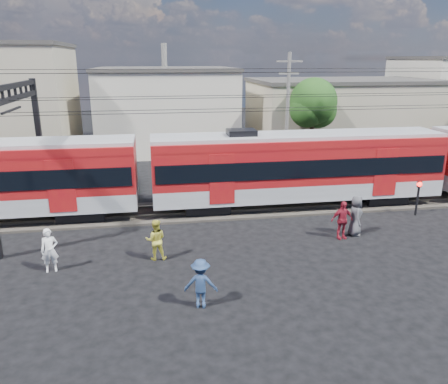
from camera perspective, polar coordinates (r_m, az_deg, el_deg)
The scene contains 16 objects.
ground at distance 17.02m, azimuth 3.16°, elevation -11.33°, with size 120.00×120.00×0.00m, color black.
track_bed at distance 24.21m, azimuth -0.88°, elevation -2.30°, with size 70.00×3.40×0.12m, color #2D2823.
rail_near at distance 23.47m, azimuth -0.61°, elevation -2.62°, with size 70.00×0.12×0.12m, color #59544C.
rail_far at distance 24.88m, azimuth -1.13°, elevation -1.47°, with size 70.00×0.12×0.12m, color #59544C.
commuter_train at distance 24.66m, azimuth 10.05°, elevation 3.47°, with size 50.30×3.08×4.17m.
catenary at distance 23.41m, azimuth -22.63°, elevation 8.53°, with size 70.00×9.30×7.52m.
building_midwest at distance 41.86m, azimuth -7.56°, elevation 10.83°, with size 12.24×12.24×7.30m.
building_mideast at distance 42.60m, azimuth 15.00°, elevation 9.84°, with size 16.32×10.20×6.30m.
utility_pole_mid at distance 31.24m, azimuth 8.27°, elevation 10.35°, with size 1.80×0.24×8.50m.
tree_near at distance 35.17m, azimuth 11.81°, elevation 11.12°, with size 3.82×3.64×6.72m.
pedestrian_a at distance 18.52m, azimuth -21.82°, elevation -7.08°, with size 0.65×0.43×1.79m, color white.
pedestrian_b at distance 18.43m, azimuth -8.91°, elevation -6.18°, with size 0.85×0.66×1.75m, color gold.
pedestrian_c at distance 14.93m, azimuth -3.06°, elevation -11.84°, with size 1.13×0.65×1.75m, color navy.
pedestrian_d at distance 20.98m, azimuth 15.16°, elevation -3.55°, with size 1.07×0.44×1.82m, color maroon.
pedestrian_e at distance 21.54m, azimuth 16.82°, elevation -2.99°, with size 0.95×0.62×1.94m, color #444448.
crossing_signal at distance 25.31m, azimuth 24.05°, elevation 0.05°, with size 0.28×0.28×1.91m.
Camera 1 is at (-3.32, -14.60, 8.08)m, focal length 35.00 mm.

